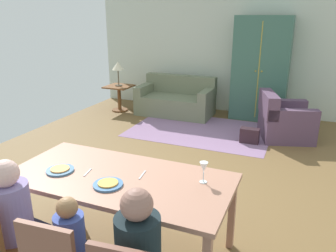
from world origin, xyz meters
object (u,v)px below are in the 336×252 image
person_man (18,227)px  handbag (250,136)px  dining_table (120,183)px  armoire (261,69)px  side_table (119,95)px  plate_near_man (60,170)px  armchair (283,121)px  plate_near_child (108,184)px  table_lamp (118,67)px  couch (176,100)px  wine_glass (204,168)px

person_man → handbag: (1.19, 3.89, -0.38)m
person_man → dining_table: bearing=50.4°
armoire → side_table: size_ratio=3.62×
armoire → side_table: armoire is taller
plate_near_man → armchair: armchair is taller
person_man → armoire: size_ratio=0.53×
plate_near_man → handbag: (1.19, 3.35, -0.64)m
dining_table → person_man: person_man is taller
dining_table → plate_near_child: (0.00, -0.18, 0.07)m
armoire → handbag: bearing=-86.2°
plate_near_child → side_table: size_ratio=0.43×
side_table → table_lamp: table_lamp is taller
dining_table → side_table: bearing=120.8°
side_table → handbag: size_ratio=1.81×
couch → armchair: bearing=-16.2°
side_table → wine_glass: bearing=-51.2°
wine_glass → person_man: 1.56m
armchair → armoire: (-0.60, 1.03, 0.73)m
dining_table → side_table: 4.82m
couch → armoire: size_ratio=0.78×
armoire → handbag: (0.10, -1.51, -0.92)m
armchair → armoire: 1.40m
plate_near_man → side_table: size_ratio=0.43×
armoire → table_lamp: size_ratio=3.89×
side_table → table_lamp: bearing=180.0°
wine_glass → side_table: (-3.18, 3.95, -0.52)m
dining_table → handbag: dining_table is taller
armoire → handbag: size_ratio=6.56×
armoire → side_table: bearing=-168.5°
couch → armoire: bearing=11.6°
couch → table_lamp: bearing=-168.7°
side_table → handbag: 3.24m
plate_near_man → person_man: bearing=-89.6°
armoire → plate_near_man: bearing=-102.6°
dining_table → table_lamp: size_ratio=3.69×
person_man → handbag: 4.08m
person_man → table_lamp: (-1.92, 4.79, 0.50)m
person_man → table_lamp: 5.18m
plate_near_man → person_man: 0.60m
plate_near_child → couch: bearing=104.4°
side_table → table_lamp: size_ratio=1.07×
dining_table → plate_near_child: bearing=-90.0°
wine_glass → couch: (-1.89, 4.21, -0.59)m
armchair → table_lamp: table_lamp is taller
plate_near_child → armchair: (1.14, 3.89, -0.45)m
side_table → table_lamp: (-0.00, 0.00, 0.63)m
armchair → plate_near_man: bearing=-113.8°
plate_near_child → person_man: size_ratio=0.23×
wine_glass → table_lamp: size_ratio=0.34×
person_man → handbag: bearing=73.0°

